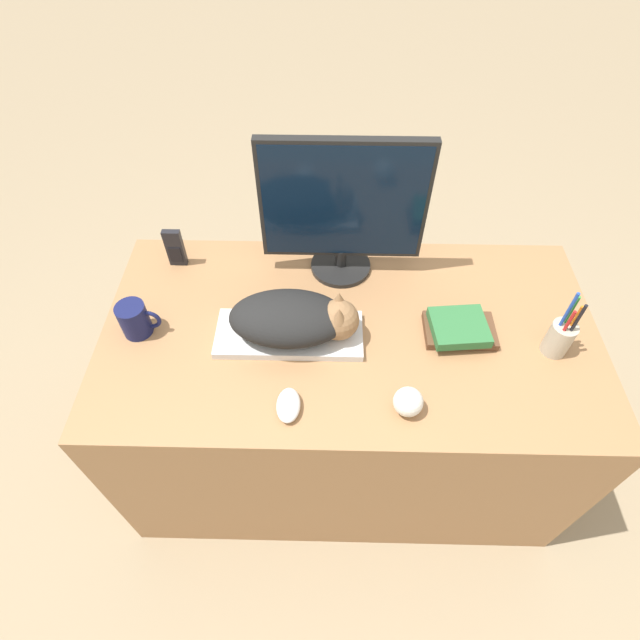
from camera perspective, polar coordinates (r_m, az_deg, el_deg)
name	(u,v)px	position (r m, az deg, el deg)	size (l,w,h in m)	color
ground_plane	(342,542)	(2.01, 2.55, -24.01)	(12.00, 12.00, 0.00)	#998466
desk	(345,396)	(1.81, 2.89, -8.70)	(1.49, 0.78, 0.77)	#9E7047
keyboard	(289,334)	(1.47, -3.53, -1.65)	(0.43, 0.17, 0.02)	silver
cat	(297,318)	(1.41, -2.63, 0.20)	(0.37, 0.20, 0.14)	black
monitor	(343,207)	(1.51, 2.67, 12.75)	(0.50, 0.20, 0.47)	black
computer_mouse	(288,405)	(1.33, -3.64, -9.69)	(0.06, 0.10, 0.04)	silver
coffee_mug	(135,319)	(1.54, -20.36, 0.06)	(0.12, 0.09, 0.11)	#141947
pen_cup	(560,337)	(1.55, 25.73, -1.75)	(0.07, 0.07, 0.24)	#B2A893
baseball	(408,402)	(1.32, 10.04, -9.19)	(0.08, 0.08, 0.08)	silver
phone	(175,248)	(1.70, -16.24, 7.90)	(0.06, 0.02, 0.14)	black
book_stack	(459,329)	(1.51, 15.62, -0.98)	(0.21, 0.16, 0.06)	brown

